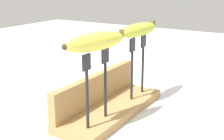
{
  "coord_description": "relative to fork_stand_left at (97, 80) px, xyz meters",
  "views": [
    {
      "loc": [
        -0.66,
        -0.41,
        0.35
      ],
      "look_at": [
        0.0,
        0.0,
        0.12
      ],
      "focal_mm": 49.94,
      "sensor_mm": 36.0,
      "label": 1
    }
  ],
  "objects": [
    {
      "name": "wooden_board",
      "position": [
        0.1,
        0.02,
        -0.12
      ],
      "size": [
        0.37,
        0.13,
        0.02
      ],
      "primitive_type": "cube",
      "color": "#A87F4C",
      "rests_on": "ground"
    },
    {
      "name": "board_backstop",
      "position": [
        0.1,
        0.07,
        -0.06
      ],
      "size": [
        0.36,
        0.02,
        0.08
      ],
      "primitive_type": "cube",
      "color": "#A87F4C",
      "rests_on": "wooden_board"
    },
    {
      "name": "fork_stand_left",
      "position": [
        0.0,
        0.0,
        0.0
      ],
      "size": [
        0.1,
        0.01,
        0.17
      ],
      "color": "black",
      "rests_on": "wooden_board"
    },
    {
      "name": "ground_plane",
      "position": [
        0.1,
        0.02,
        -0.13
      ],
      "size": [
        3.0,
        3.0,
        0.0
      ],
      "primitive_type": "plane",
      "color": "silver"
    },
    {
      "name": "banana_raised_left",
      "position": [
        -0.0,
        0.0,
        0.09
      ],
      "size": [
        0.18,
        0.08,
        0.04
      ],
      "color": "#DBD147",
      "rests_on": "fork_stand_left"
    },
    {
      "name": "fork_stand_right",
      "position": [
        0.21,
        -0.0,
        0.0
      ],
      "size": [
        0.09,
        0.01,
        0.17
      ],
      "color": "black",
      "rests_on": "wooden_board"
    },
    {
      "name": "banana_raised_right",
      "position": [
        0.21,
        0.0,
        0.09
      ],
      "size": [
        0.18,
        0.06,
        0.04
      ],
      "color": "#B2C138",
      "rests_on": "fork_stand_right"
    }
  ]
}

